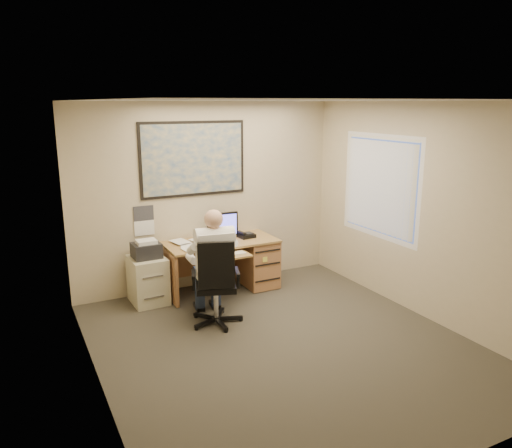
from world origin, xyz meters
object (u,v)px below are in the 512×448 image
desk (241,258)px  office_chair (219,299)px  filing_cabinet (148,276)px  person (214,267)px

desk → office_chair: desk is taller
filing_cabinet → person: person is taller
desk → person: bearing=-130.3°
person → office_chair: bearing=-70.3°
office_chair → desk: bearing=71.5°
office_chair → person: person is taller
desk → person: (-0.82, -0.97, 0.27)m
desk → filing_cabinet: size_ratio=1.79×
filing_cabinet → office_chair: office_chair is taller
desk → office_chair: (-0.80, -1.05, -0.12)m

